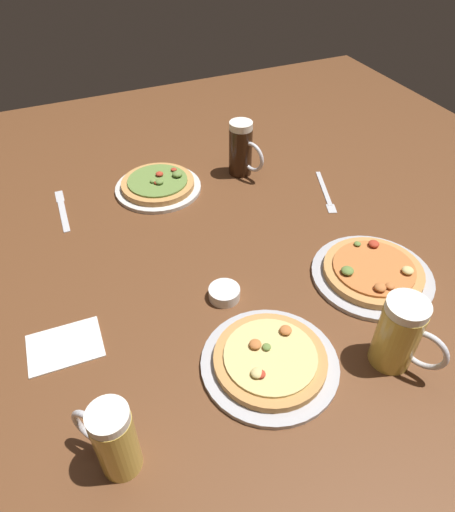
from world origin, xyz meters
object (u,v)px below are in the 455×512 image
Objects in this scene: pizza_plate_near at (270,361)px; beer_mug_dark at (113,439)px; fork_left at (325,192)px; knife_right at (62,210)px; pizza_plate_far at (158,185)px; ramekin_sauce at (224,293)px; beer_mug_amber at (400,334)px; napkin_folded at (65,345)px; pizza_plate_side at (373,273)px; beer_mug_pale at (242,149)px.

pizza_plate_near is 1.73× the size of beer_mug_dark.
fork_left and knife_right have the same top height.
beer_mug_dark is at bearing -111.83° from pizza_plate_far.
ramekin_sauce reaches higher than fork_left.
knife_right is at bearing 123.82° from beer_mug_amber.
knife_right is (0.07, 0.51, -0.00)m from napkin_folded.
ramekin_sauce is 0.38m from napkin_folded.
beer_mug_dark is 2.21× the size of ramekin_sauce.
pizza_plate_far is 1.61× the size of beer_mug_dark.
pizza_plate_near is 1.68× the size of beer_mug_amber.
pizza_plate_side is at bearing 16.40° from beer_mug_dark.
knife_right is (-0.30, 0.01, -0.01)m from pizza_plate_far.
pizza_plate_near is 0.27m from beer_mug_amber.
napkin_folded is 0.72× the size of knife_right.
beer_mug_amber is 1.00m from knife_right.
beer_mug_pale is at bearing 99.01° from pizza_plate_side.
napkin_folded is at bearing -143.05° from beer_mug_pale.
pizza_plate_far is 0.86m from beer_mug_amber.
ramekin_sauce is (-0.01, 0.22, -0.00)m from pizza_plate_near.
beer_mug_pale is at bearing 88.25° from beer_mug_amber.
beer_mug_amber is (0.24, -0.09, 0.07)m from pizza_plate_near.
pizza_plate_near is 1.07× the size of pizza_plate_far.
fork_left is (0.47, -0.23, -0.01)m from pizza_plate_far.
fork_left is at bearing -47.88° from beer_mug_pale.
pizza_plate_side is 0.90m from knife_right.
ramekin_sauce is at bearing -0.80° from napkin_folded.
pizza_plate_near is 0.96× the size of pizza_plate_side.
pizza_plate_side is 0.38m from fork_left.
beer_mug_dark is 0.31m from napkin_folded.
knife_right is at bearing 81.82° from napkin_folded.
pizza_plate_side reaches higher than pizza_plate_near.
beer_mug_dark is at bearing -167.63° from pizza_plate_near.
beer_mug_amber reaches higher than beer_mug_dark.
knife_right is at bearing 120.25° from ramekin_sauce.
beer_mug_amber reaches higher than knife_right.
pizza_plate_far is at bearing 53.79° from napkin_folded.
beer_mug_dark is 0.99m from beer_mug_pale.
fork_left is (0.79, 0.57, -0.08)m from beer_mug_dark.
fork_left is 0.80m from knife_right.
pizza_plate_side is 1.70× the size of beer_mug_pale.
ramekin_sauce is (-0.25, 0.31, -0.07)m from beer_mug_amber.
beer_mug_dark is 1.06× the size of napkin_folded.
napkin_folded is at bearing 150.04° from pizza_plate_near.
pizza_plate_far is at bearing 176.66° from beer_mug_pale.
ramekin_sauce is at bearing -148.86° from fork_left.
beer_mug_dark reaches higher than ramekin_sauce.
napkin_folded is (-0.38, 0.01, -0.01)m from ramekin_sauce.
pizza_plate_side reaches higher than knife_right.
beer_mug_dark is 0.81m from knife_right.
pizza_plate_side is 0.26m from beer_mug_amber.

